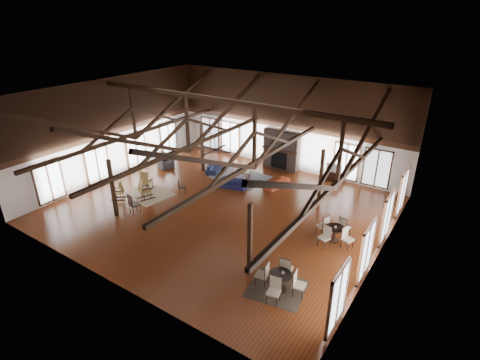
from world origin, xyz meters
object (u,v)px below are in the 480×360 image
Objects in this scene: sofa_orange at (277,183)px; cafe_table_near at (280,279)px; coffee_table at (242,172)px; armchair at (165,163)px; tv_console at (334,176)px; cafe_table_far at (335,231)px; sofa_navy_left at (215,167)px; sofa_navy_front at (232,183)px.

cafe_table_near is (4.38, -7.82, 0.26)m from sofa_orange.
cafe_table_near is (6.84, -7.77, 0.13)m from coffee_table.
cafe_table_near is at bearing -105.72° from armchair.
coffee_table is at bearing -150.69° from tv_console.
coffee_table is at bearing 131.37° from cafe_table_near.
sofa_orange is 1.77× the size of armchair.
armchair is 12.64m from cafe_table_far.
cafe_table_near reaches higher than cafe_table_far.
tv_console is (10.08, 4.20, -0.04)m from armchair.
sofa_orange is 3.70m from tv_console.
sofa_orange is 2.47m from coffee_table.
cafe_table_far reaches higher than coffee_table.
coffee_table is 1.12× the size of tv_console.
sofa_navy_front is at bearing -138.99° from sofa_navy_left.
tv_console reaches higher than sofa_navy_left.
cafe_table_far reaches higher than armchair.
sofa_navy_front is at bearing 163.99° from cafe_table_far.
sofa_navy_front is at bearing -78.78° from armchair.
cafe_table_near reaches higher than sofa_navy_left.
cafe_table_far is at bearing -46.37° from coffee_table.
armchair is 0.50× the size of cafe_table_far.
cafe_table_near is 1.02× the size of cafe_table_far.
sofa_navy_front is 2.77m from sofa_navy_left.
sofa_navy_front reaches higher than coffee_table.
cafe_table_far is (7.04, -2.02, 0.24)m from sofa_navy_front.
cafe_table_far is 1.74× the size of tv_console.
cafe_table_far is at bearing 83.34° from cafe_table_near.
coffee_table is at bearing -105.60° from sofa_navy_left.
sofa_orange is (2.17, 1.56, -0.01)m from sofa_navy_front.
armchair is 13.55m from cafe_table_near.
coffee_table is (2.05, 0.05, 0.13)m from sofa_navy_left.
coffee_table is at bearing -77.46° from sofa_orange.
sofa_navy_left is 10.02m from cafe_table_far.
sofa_navy_left is 11.78m from cafe_table_near.
tv_console is at bearing -85.05° from sofa_navy_left.
sofa_navy_left is 2.06m from coffee_table.
tv_console is (7.01, 2.84, 0.03)m from sofa_navy_left.
tv_console reaches higher than coffee_table.
cafe_table_near is at bearing -57.75° from sofa_navy_front.
armchair is 0.87× the size of tv_console.
tv_console reaches higher than sofa_navy_front.
cafe_table_far is at bearing -30.06° from sofa_navy_front.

